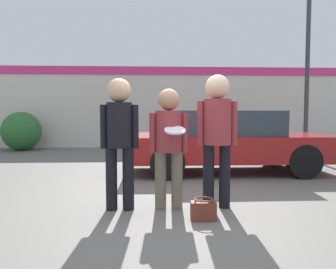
{
  "coord_description": "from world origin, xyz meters",
  "views": [
    {
      "loc": [
        -0.4,
        -4.26,
        1.28
      ],
      "look_at": [
        -0.16,
        0.26,
        0.98
      ],
      "focal_mm": 35.0,
      "sensor_mm": 36.0,
      "label": 1
    }
  ],
  "objects_px": {
    "person_left": "(119,132)",
    "person_right": "(217,128)",
    "street_lamp": "(315,28)",
    "parked_car_near": "(226,141)",
    "handbag": "(203,210)",
    "person_middle_with_frisbee": "(169,139)",
    "shrub": "(21,131)"
  },
  "relations": [
    {
      "from": "person_right",
      "to": "parked_car_near",
      "type": "bearing_deg",
      "value": 74.54
    },
    {
      "from": "person_middle_with_frisbee",
      "to": "handbag",
      "type": "distance_m",
      "value": 1.03
    },
    {
      "from": "parked_car_near",
      "to": "street_lamp",
      "type": "height_order",
      "value": "street_lamp"
    },
    {
      "from": "parked_car_near",
      "to": "person_middle_with_frisbee",
      "type": "bearing_deg",
      "value": -117.25
    },
    {
      "from": "person_middle_with_frisbee",
      "to": "shrub",
      "type": "bearing_deg",
      "value": 123.25
    },
    {
      "from": "street_lamp",
      "to": "shrub",
      "type": "distance_m",
      "value": 9.78
    },
    {
      "from": "street_lamp",
      "to": "person_right",
      "type": "bearing_deg",
      "value": -128.36
    },
    {
      "from": "person_left",
      "to": "parked_car_near",
      "type": "distance_m",
      "value": 3.4
    },
    {
      "from": "person_right",
      "to": "street_lamp",
      "type": "bearing_deg",
      "value": 51.64
    },
    {
      "from": "person_left",
      "to": "street_lamp",
      "type": "xyz_separation_m",
      "value": [
        4.9,
        4.59,
        2.56
      ]
    },
    {
      "from": "parked_car_near",
      "to": "handbag",
      "type": "height_order",
      "value": "parked_car_near"
    },
    {
      "from": "person_middle_with_frisbee",
      "to": "person_right",
      "type": "xyz_separation_m",
      "value": [
        0.65,
        0.02,
        0.14
      ]
    },
    {
      "from": "parked_car_near",
      "to": "handbag",
      "type": "bearing_deg",
      "value": -107.39
    },
    {
      "from": "person_left",
      "to": "person_middle_with_frisbee",
      "type": "bearing_deg",
      "value": 1.29
    },
    {
      "from": "person_left",
      "to": "handbag",
      "type": "height_order",
      "value": "person_left"
    },
    {
      "from": "person_left",
      "to": "handbag",
      "type": "bearing_deg",
      "value": -25.22
    },
    {
      "from": "person_right",
      "to": "parked_car_near",
      "type": "distance_m",
      "value": 2.8
    },
    {
      "from": "person_right",
      "to": "parked_car_near",
      "type": "xyz_separation_m",
      "value": [
        0.74,
        2.68,
        -0.4
      ]
    },
    {
      "from": "person_middle_with_frisbee",
      "to": "street_lamp",
      "type": "relative_size",
      "value": 0.27
    },
    {
      "from": "person_left",
      "to": "person_right",
      "type": "bearing_deg",
      "value": 1.4
    },
    {
      "from": "person_middle_with_frisbee",
      "to": "handbag",
      "type": "bearing_deg",
      "value": -52.42
    },
    {
      "from": "person_middle_with_frisbee",
      "to": "shrub",
      "type": "xyz_separation_m",
      "value": [
        -4.71,
        7.18,
        -0.28
      ]
    },
    {
      "from": "shrub",
      "to": "handbag",
      "type": "relative_size",
      "value": 4.42
    },
    {
      "from": "parked_car_near",
      "to": "street_lamp",
      "type": "bearing_deg",
      "value": 33.26
    },
    {
      "from": "person_left",
      "to": "street_lamp",
      "type": "height_order",
      "value": "street_lamp"
    },
    {
      "from": "person_right",
      "to": "shrub",
      "type": "bearing_deg",
      "value": 126.78
    },
    {
      "from": "shrub",
      "to": "handbag",
      "type": "bearing_deg",
      "value": -56.45
    },
    {
      "from": "shrub",
      "to": "street_lamp",
      "type": "bearing_deg",
      "value": -16.24
    },
    {
      "from": "handbag",
      "to": "person_left",
      "type": "bearing_deg",
      "value": 154.78
    },
    {
      "from": "person_right",
      "to": "shrub",
      "type": "distance_m",
      "value": 8.96
    },
    {
      "from": "person_middle_with_frisbee",
      "to": "handbag",
      "type": "relative_size",
      "value": 5.33
    },
    {
      "from": "person_right",
      "to": "street_lamp",
      "type": "xyz_separation_m",
      "value": [
        3.6,
        4.55,
        2.51
      ]
    }
  ]
}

